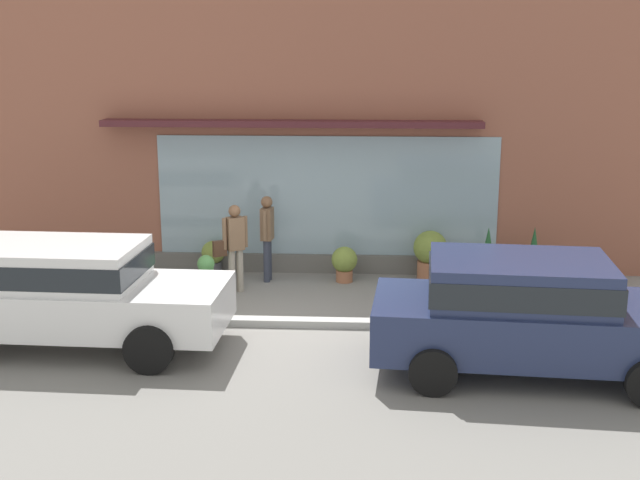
% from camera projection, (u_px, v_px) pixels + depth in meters
% --- Properties ---
extents(ground_plane, '(60.00, 60.00, 0.00)m').
position_uv_depth(ground_plane, '(276.00, 321.00, 12.92)').
color(ground_plane, gray).
extents(curb_strip, '(14.00, 0.24, 0.12)m').
position_uv_depth(curb_strip, '(275.00, 322.00, 12.71)').
color(curb_strip, '#B2B2AD').
rests_on(curb_strip, ground_plane).
extents(storefront, '(14.00, 0.81, 5.24)m').
position_uv_depth(storefront, '(293.00, 140.00, 15.41)').
color(storefront, '#935642').
rests_on(storefront, ground_plane).
extents(fire_hydrant, '(0.44, 0.41, 0.85)m').
position_uv_depth(fire_hydrant, '(206.00, 279.00, 13.75)').
color(fire_hydrant, '#4C8C47').
rests_on(fire_hydrant, ground_plane).
extents(pedestrian_with_handbag, '(0.60, 0.40, 1.60)m').
position_uv_depth(pedestrian_with_handbag, '(234.00, 243.00, 14.26)').
color(pedestrian_with_handbag, '#9E9384').
rests_on(pedestrian_with_handbag, ground_plane).
extents(pedestrian_passerby, '(0.23, 0.48, 1.62)m').
position_uv_depth(pedestrian_passerby, '(267.00, 232.00, 14.97)').
color(pedestrian_passerby, '#333847').
rests_on(pedestrian_passerby, ground_plane).
extents(parked_car_white, '(4.61, 2.04, 1.55)m').
position_uv_depth(parked_car_white, '(63.00, 289.00, 11.63)').
color(parked_car_white, white).
rests_on(parked_car_white, ground_plane).
extents(parked_car_navy, '(4.37, 2.24, 1.59)m').
position_uv_depth(parked_car_navy, '(527.00, 309.00, 10.69)').
color(parked_car_navy, navy).
rests_on(parked_car_navy, ground_plane).
extents(potted_plant_low_front, '(0.63, 0.63, 0.95)m').
position_uv_depth(potted_plant_low_front, '(430.00, 253.00, 15.11)').
color(potted_plant_low_front, '#9E6042').
rests_on(potted_plant_low_front, ground_plane).
extents(potted_plant_doorstep, '(0.34, 0.34, 1.07)m').
position_uv_depth(potted_plant_doorstep, '(488.00, 256.00, 14.94)').
color(potted_plant_doorstep, '#9E6042').
rests_on(potted_plant_doorstep, ground_plane).
extents(potted_plant_by_entrance, '(0.49, 0.49, 0.67)m').
position_uv_depth(potted_plant_by_entrance, '(344.00, 262.00, 15.04)').
color(potted_plant_by_entrance, '#9E6042').
rests_on(potted_plant_by_entrance, ground_plane).
extents(potted_plant_window_center, '(0.45, 0.45, 0.66)m').
position_uv_depth(potted_plant_window_center, '(213.00, 256.00, 15.55)').
color(potted_plant_window_center, '#4C4C51').
rests_on(potted_plant_window_center, ground_plane).
extents(potted_plant_window_right, '(0.28, 0.28, 1.05)m').
position_uv_depth(potted_plant_window_right, '(533.00, 255.00, 15.04)').
color(potted_plant_window_right, '#B7B2A3').
rests_on(potted_plant_window_right, ground_plane).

